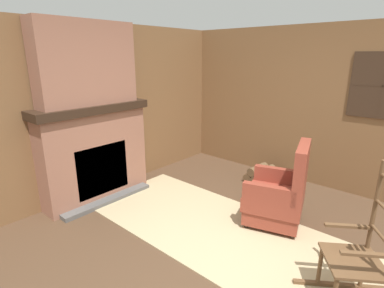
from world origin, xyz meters
name	(u,v)px	position (x,y,z in m)	size (l,w,h in m)	color
ground_plane	(236,271)	(0.00, 0.00, 0.00)	(14.00, 14.00, 0.00)	#4C3523
wood_panel_wall_left	(83,113)	(-2.65, 0.00, 1.25)	(0.06, 5.83, 2.49)	brown
wood_panel_wall_back	(338,109)	(0.01, 2.64, 1.26)	(5.83, 0.09, 2.49)	brown
fireplace_hearth	(95,153)	(-2.42, 0.00, 0.69)	(0.57, 1.63, 1.39)	#93604C
chimney_breast	(86,64)	(-2.43, 0.00, 1.93)	(0.32, 1.35, 1.08)	#93604C
area_rug	(217,229)	(-0.58, 0.47, 0.01)	(3.52, 1.51, 0.01)	tan
armchair	(279,196)	(-0.10, 1.09, 0.37)	(0.85, 0.86, 1.06)	brown
rocking_chair	(358,263)	(0.97, 0.30, 0.42)	(0.90, 0.80, 1.25)	brown
firewood_stack	(261,175)	(-0.89, 2.11, 0.12)	(0.47, 0.46, 0.27)	brown
oil_lamp_vase	(70,99)	(-2.47, -0.25, 1.49)	(0.13, 0.13, 0.28)	silver
storage_case	(109,97)	(-2.47, 0.33, 1.46)	(0.15, 0.26, 0.13)	gray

